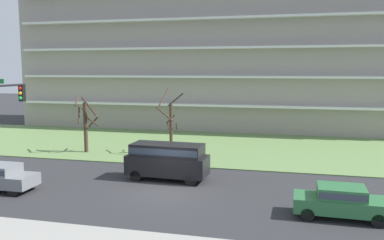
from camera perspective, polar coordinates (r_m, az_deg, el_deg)
ground at (r=23.77m, az=-3.94°, el=-10.17°), size 160.00×160.00×0.00m
grass_lawn_strip at (r=36.96m, az=2.56°, el=-3.77°), size 80.00×16.00×0.08m
apartment_building at (r=49.70m, az=5.63°, el=9.88°), size 50.60×12.05×18.81m
tree_far_left at (r=35.01m, az=-14.87°, el=-0.44°), size 2.07×2.12×4.88m
tree_left at (r=33.13m, az=-3.07°, el=-0.53°), size 2.13×2.16×5.53m
van_black_near_left at (r=25.88m, az=-3.54°, el=-5.52°), size 5.28×2.22×2.36m
sedan_green_center_left at (r=20.77m, az=20.46°, el=-10.70°), size 4.44×1.91×1.57m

